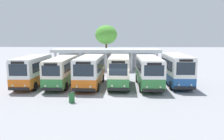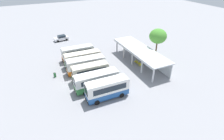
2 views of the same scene
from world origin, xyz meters
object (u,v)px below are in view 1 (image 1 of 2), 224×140
object	(u,v)px
city_bus_nearest_orange	(33,70)
litter_bin_apron	(72,97)
city_bus_far_end_green	(176,69)
waiting_chair_second_from_end	(109,67)
city_bus_middle_cream	(90,70)
city_bus_fourth_amber	(119,70)
waiting_chair_end_by_column	(105,67)
city_bus_second_in_row	(62,70)
city_bus_fifth_blue	(149,70)
waiting_chair_middle_seat	(113,67)
waiting_chair_fourth_seat	(117,67)

from	to	relation	value
city_bus_nearest_orange	litter_bin_apron	xyz separation A→B (m)	(5.51, -6.36, -1.34)
city_bus_nearest_orange	city_bus_far_end_green	distance (m)	15.86
waiting_chair_second_from_end	city_bus_nearest_orange	bearing A→B (deg)	-124.94
city_bus_middle_cream	city_bus_fourth_amber	distance (m)	3.17
city_bus_middle_cream	waiting_chair_end_by_column	distance (m)	11.63
city_bus_second_in_row	city_bus_middle_cream	size ratio (longest dim) A/B	1.01
waiting_chair_second_from_end	litter_bin_apron	bearing A→B (deg)	-97.95
city_bus_second_in_row	city_bus_far_end_green	bearing A→B (deg)	1.82
city_bus_nearest_orange	city_bus_second_in_row	xyz separation A→B (m)	(3.17, 0.22, -0.07)
city_bus_fifth_blue	litter_bin_apron	xyz separation A→B (m)	(-7.17, -6.31, -1.32)
city_bus_second_in_row	waiting_chair_middle_seat	distance (m)	12.63
city_bus_middle_cream	waiting_chair_middle_seat	size ratio (longest dim) A/B	9.33
city_bus_nearest_orange	city_bus_second_in_row	distance (m)	3.18
city_bus_second_in_row	waiting_chair_second_from_end	size ratio (longest dim) A/B	9.46
waiting_chair_fourth_seat	litter_bin_apron	xyz separation A→B (m)	(-3.80, -17.79, -0.07)
city_bus_fourth_amber	city_bus_middle_cream	bearing A→B (deg)	177.86
city_bus_far_end_green	waiting_chair_second_from_end	bearing A→B (deg)	125.96
city_bus_nearest_orange	waiting_chair_end_by_column	size ratio (longest dim) A/B	8.68
city_bus_nearest_orange	city_bus_middle_cream	distance (m)	6.34
city_bus_far_end_green	city_bus_nearest_orange	bearing A→B (deg)	-177.74
city_bus_fourth_amber	waiting_chair_middle_seat	xyz separation A→B (m)	(-0.85, 11.70, -1.31)
city_bus_middle_cream	city_bus_fourth_amber	bearing A→B (deg)	-2.14
waiting_chair_second_from_end	city_bus_fifth_blue	bearing A→B (deg)	-67.85
city_bus_fifth_blue	waiting_chair_fourth_seat	size ratio (longest dim) A/B	9.41
city_bus_far_end_green	waiting_chair_middle_seat	size ratio (longest dim) A/B	8.55
city_bus_second_in_row	city_bus_middle_cream	world-z (taller)	city_bus_middle_cream
city_bus_fourth_amber	waiting_chair_second_from_end	xyz separation A→B (m)	(-1.51, 11.61, -1.31)
city_bus_fourth_amber	waiting_chair_end_by_column	size ratio (longest dim) A/B	8.32
city_bus_middle_cream	waiting_chair_middle_seat	bearing A→B (deg)	78.68
waiting_chair_middle_seat	city_bus_fifth_blue	bearing A→B (deg)	-70.86
waiting_chair_second_from_end	waiting_chair_middle_seat	size ratio (longest dim) A/B	1.00
city_bus_second_in_row	waiting_chair_fourth_seat	bearing A→B (deg)	61.26
city_bus_fifth_blue	waiting_chair_end_by_column	world-z (taller)	city_bus_fifth_blue
city_bus_far_end_green	waiting_chair_end_by_column	size ratio (longest dim) A/B	8.55
city_bus_far_end_green	waiting_chair_middle_seat	world-z (taller)	city_bus_far_end_green
city_bus_fourth_amber	waiting_chair_fourth_seat	size ratio (longest dim) A/B	8.32
city_bus_fifth_blue	waiting_chair_middle_seat	xyz separation A→B (m)	(-4.02, 11.59, -1.26)
waiting_chair_end_by_column	waiting_chair_second_from_end	size ratio (longest dim) A/B	1.00
litter_bin_apron	city_bus_middle_cream	bearing A→B (deg)	82.54
city_bus_nearest_orange	waiting_chair_end_by_column	world-z (taller)	city_bus_nearest_orange
city_bus_fifth_blue	city_bus_nearest_orange	bearing A→B (deg)	179.75
city_bus_nearest_orange	city_bus_fifth_blue	xyz separation A→B (m)	(12.68, -0.05, -0.02)
city_bus_far_end_green	waiting_chair_end_by_column	xyz separation A→B (m)	(-8.51, 10.85, -1.36)
city_bus_far_end_green	litter_bin_apron	world-z (taller)	city_bus_far_end_green
city_bus_fourth_amber	city_bus_far_end_green	bearing A→B (deg)	7.09
city_bus_nearest_orange	city_bus_fifth_blue	world-z (taller)	city_bus_nearest_orange
waiting_chair_end_by_column	litter_bin_apron	bearing A→B (deg)	-95.85
waiting_chair_end_by_column	litter_bin_apron	world-z (taller)	litter_bin_apron
city_bus_fifth_blue	city_bus_far_end_green	xyz separation A→B (m)	(3.17, 0.68, 0.10)
city_bus_nearest_orange	city_bus_fourth_amber	world-z (taller)	city_bus_fourth_amber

